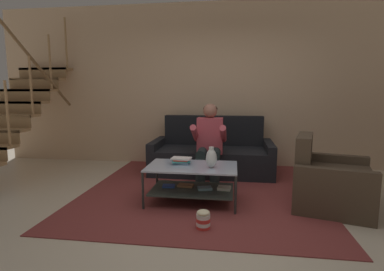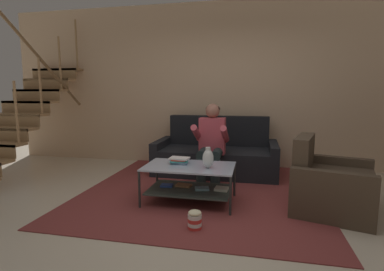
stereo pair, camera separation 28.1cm
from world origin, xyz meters
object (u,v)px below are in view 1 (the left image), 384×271
(couch, at_px, (212,155))
(book_stack, at_px, (181,161))
(coffee_table, at_px, (193,178))
(armchair, at_px, (329,183))
(person_seated_center, at_px, (209,140))
(vase, at_px, (211,158))
(popcorn_tub, at_px, (203,220))

(couch, bearing_deg, book_stack, -101.72)
(couch, xyz_separation_m, coffee_table, (-0.13, -1.41, 0.01))
(armchair, bearing_deg, coffee_table, -177.41)
(couch, xyz_separation_m, book_stack, (-0.28, -1.35, 0.21))
(person_seated_center, bearing_deg, book_stack, -109.43)
(coffee_table, relative_size, vase, 4.35)
(coffee_table, bearing_deg, armchair, 2.59)
(person_seated_center, distance_m, book_stack, 0.85)
(couch, relative_size, armchair, 1.84)
(couch, bearing_deg, popcorn_tub, -88.01)
(couch, relative_size, vase, 7.98)
(coffee_table, relative_size, armchair, 1.00)
(person_seated_center, distance_m, armchair, 1.70)
(coffee_table, relative_size, book_stack, 4.33)
(popcorn_tub, bearing_deg, couch, 91.99)
(couch, height_order, person_seated_center, person_seated_center)
(person_seated_center, distance_m, vase, 0.93)
(person_seated_center, relative_size, popcorn_tub, 6.01)
(vase, xyz_separation_m, book_stack, (-0.38, 0.13, -0.07))
(person_seated_center, xyz_separation_m, book_stack, (-0.28, -0.79, -0.13))
(couch, height_order, book_stack, couch)
(person_seated_center, height_order, book_stack, person_seated_center)
(armchair, bearing_deg, couch, 137.51)
(vase, bearing_deg, book_stack, 161.28)
(person_seated_center, xyz_separation_m, vase, (0.10, -0.92, -0.06))
(book_stack, bearing_deg, popcorn_tub, -65.40)
(book_stack, xyz_separation_m, popcorn_tub, (0.35, -0.77, -0.40))
(coffee_table, relative_size, popcorn_tub, 5.52)
(vase, relative_size, armchair, 0.23)
(person_seated_center, bearing_deg, coffee_table, -98.52)
(coffee_table, bearing_deg, couch, 84.80)
(person_seated_center, bearing_deg, armchair, -28.24)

